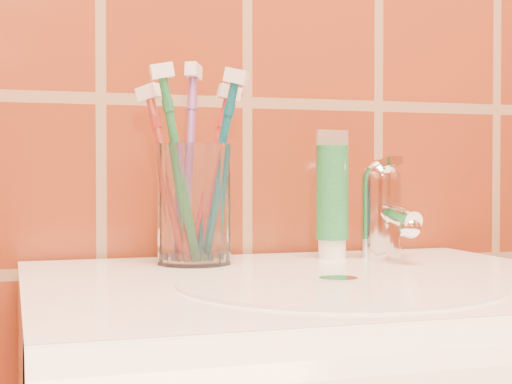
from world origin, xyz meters
name	(u,v)px	position (x,y,z in m)	size (l,w,h in m)	color
glass_tumbler	(194,204)	(-0.09, 1.10, 0.92)	(0.08, 0.08, 0.13)	white
toothpaste_tube	(332,198)	(0.08, 1.11, 0.92)	(0.04, 0.04, 0.15)	white
faucet	(383,205)	(0.14, 1.09, 0.91)	(0.05, 0.11, 0.12)	white
toothbrush_0	(217,168)	(-0.07, 1.10, 0.96)	(0.06, 0.05, 0.22)	#0B5061
toothbrush_1	(189,163)	(-0.09, 1.12, 0.96)	(0.04, 0.05, 0.23)	#80418D
toothbrush_2	(211,175)	(-0.07, 1.12, 0.95)	(0.07, 0.03, 0.21)	red
toothbrush_3	(169,175)	(-0.12, 1.11, 0.95)	(0.06, 0.06, 0.21)	#A23022
toothbrush_4	(179,166)	(-0.11, 1.09, 0.96)	(0.06, 0.02, 0.23)	#1C6A3A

